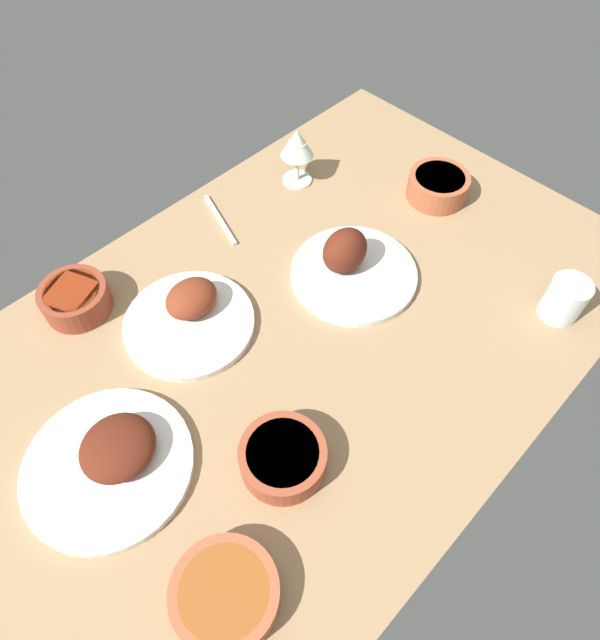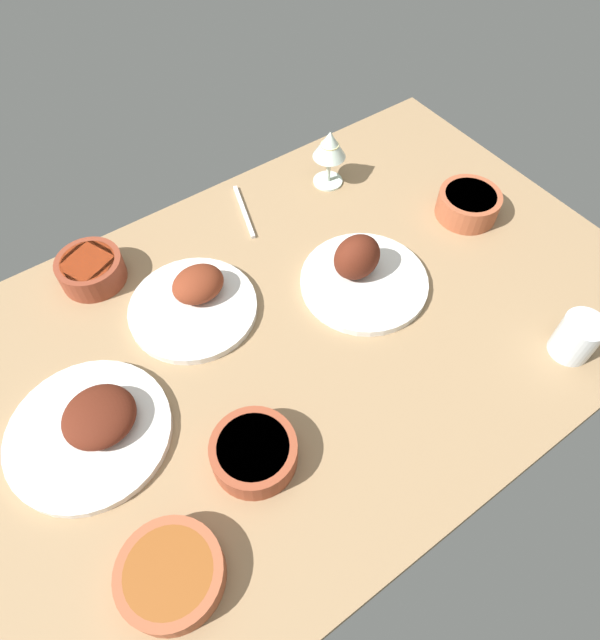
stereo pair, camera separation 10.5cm
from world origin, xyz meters
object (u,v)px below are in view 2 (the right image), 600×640
(plate_far_side, at_px, (361,272))
(bowl_pasta, at_px, (468,204))
(plate_near_viewer, at_px, (93,427))
(water_tumbler, at_px, (577,337))
(bowl_soup, at_px, (171,574))
(spoon_loose, at_px, (244,211))
(plate_center_main, at_px, (195,300))
(bowl_onions, at_px, (254,452))
(wine_glass, at_px, (330,147))
(bowl_sauce, at_px, (91,269))

(plate_far_side, distance_m, bowl_pasta, 0.32)
(plate_near_viewer, distance_m, water_tumbler, 0.87)
(plate_near_viewer, xyz_separation_m, bowl_soup, (-0.00, 0.28, 0.00))
(plate_far_side, bearing_deg, plate_near_viewer, -0.09)
(plate_near_viewer, bearing_deg, bowl_pasta, -179.07)
(plate_near_viewer, height_order, water_tumbler, water_tumbler)
(plate_far_side, xyz_separation_m, water_tumbler, (-0.21, 0.36, 0.01))
(water_tumbler, bearing_deg, spoon_loose, -65.63)
(plate_center_main, distance_m, water_tumbler, 0.72)
(bowl_soup, bearing_deg, spoon_loose, -129.63)
(plate_far_side, distance_m, bowl_soup, 0.64)
(bowl_onions, relative_size, wine_glass, 1.02)
(wine_glass, bearing_deg, bowl_soup, 38.55)
(plate_center_main, xyz_separation_m, bowl_pasta, (-0.63, 0.12, 0.01))
(plate_near_viewer, relative_size, spoon_loose, 1.64)
(plate_near_viewer, height_order, plate_far_side, plate_far_side)
(plate_center_main, bearing_deg, bowl_pasta, 168.91)
(plate_center_main, bearing_deg, water_tumbler, 136.41)
(bowl_soup, distance_m, wine_glass, 0.91)
(bowl_pasta, distance_m, bowl_sauce, 0.82)
(bowl_sauce, bearing_deg, plate_near_viewer, 67.17)
(bowl_soup, distance_m, bowl_sauce, 0.62)
(bowl_onions, bearing_deg, wine_glass, -136.92)
(plate_far_side, relative_size, bowl_pasta, 1.90)
(bowl_soup, height_order, wine_glass, wine_glass)
(plate_near_viewer, bearing_deg, spoon_loose, -147.76)
(plate_center_main, distance_m, plate_far_side, 0.34)
(plate_center_main, height_order, bowl_soup, plate_center_main)
(bowl_sauce, relative_size, water_tumbler, 1.51)
(plate_far_side, relative_size, bowl_onions, 1.83)
(bowl_pasta, relative_size, bowl_onions, 0.96)
(plate_far_side, distance_m, spoon_loose, 0.32)
(plate_near_viewer, distance_m, bowl_onions, 0.28)
(bowl_soup, relative_size, spoon_loose, 0.92)
(plate_far_side, height_order, bowl_sauce, plate_far_side)
(plate_center_main, distance_m, spoon_loose, 0.28)
(wine_glass, bearing_deg, bowl_sauce, -3.83)
(bowl_pasta, bearing_deg, bowl_soup, 18.29)
(bowl_pasta, bearing_deg, plate_near_viewer, 0.93)
(plate_far_side, height_order, bowl_onions, plate_far_side)
(bowl_sauce, bearing_deg, bowl_soup, 77.43)
(bowl_pasta, bearing_deg, plate_far_side, 2.79)
(plate_center_main, distance_m, wine_glass, 0.47)
(plate_near_viewer, xyz_separation_m, plate_far_side, (-0.58, 0.00, 0.01))
(plate_center_main, bearing_deg, bowl_onions, 77.37)
(bowl_onions, height_order, bowl_soup, bowl_onions)
(bowl_onions, distance_m, bowl_sauce, 0.52)
(plate_near_viewer, xyz_separation_m, bowl_pasta, (-0.90, -0.01, 0.01))
(bowl_pasta, xyz_separation_m, water_tumbler, (0.11, 0.37, 0.01))
(plate_near_viewer, height_order, bowl_soup, plate_near_viewer)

